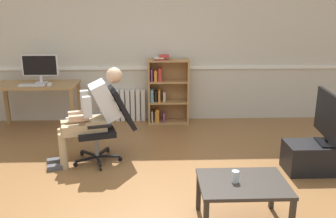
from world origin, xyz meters
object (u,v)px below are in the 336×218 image
at_px(computer_mouse, 50,84).
at_px(radiator, 123,105).
at_px(computer_desk, 37,90).
at_px(drinking_glass, 235,176).
at_px(imac_monitor, 40,66).
at_px(office_chair, 108,122).
at_px(coffee_table, 243,187).
at_px(keyboard, 32,85).
at_px(tv_screen, 330,118).
at_px(person_seated, 92,113).
at_px(tv_stand, 324,157).
at_px(bookshelf, 166,91).

bearing_deg(computer_mouse, radiator, 25.61).
height_order(computer_desk, drinking_glass, computer_desk).
bearing_deg(radiator, computer_mouse, -154.39).
distance_m(imac_monitor, office_chair, 1.86).
relative_size(imac_monitor, radiator, 0.72).
xyz_separation_m(imac_monitor, drinking_glass, (2.53, -2.83, -0.53)).
xyz_separation_m(office_chair, coffee_table, (1.40, -1.51, -0.14)).
relative_size(keyboard, coffee_table, 0.51).
relative_size(keyboard, computer_mouse, 4.03).
distance_m(office_chair, tv_screen, 2.71).
bearing_deg(imac_monitor, computer_mouse, -46.62).
relative_size(imac_monitor, coffee_table, 0.71).
bearing_deg(keyboard, computer_mouse, 4.31).
height_order(radiator, coffee_table, radiator).
bearing_deg(office_chair, tv_screen, 64.91).
height_order(office_chair, coffee_table, office_chair).
distance_m(imac_monitor, person_seated, 1.76).
height_order(office_chair, person_seated, person_seated).
bearing_deg(tv_stand, computer_desk, 156.81).
xyz_separation_m(imac_monitor, office_chair, (1.21, -1.33, -0.50)).
bearing_deg(bookshelf, computer_desk, -171.93).
distance_m(bookshelf, office_chair, 1.73).
distance_m(bookshelf, tv_screen, 2.73).
distance_m(computer_desk, computer_mouse, 0.31).
height_order(computer_desk, bookshelf, bookshelf).
xyz_separation_m(computer_desk, computer_mouse, (0.25, -0.12, 0.12)).
height_order(office_chair, tv_screen, tv_screen).
xyz_separation_m(computer_desk, imac_monitor, (0.07, 0.08, 0.37)).
height_order(imac_monitor, coffee_table, imac_monitor).
bearing_deg(tv_screen, keyboard, 74.47).
distance_m(computer_mouse, tv_screen, 4.01).
relative_size(keyboard, bookshelf, 0.35).
bearing_deg(tv_stand, imac_monitor, 155.51).
bearing_deg(person_seated, tv_stand, 66.48).
relative_size(coffee_table, drinking_glass, 7.46).
bearing_deg(tv_screen, person_seated, 88.11).
relative_size(radiator, tv_screen, 0.89).
relative_size(computer_mouse, office_chair, 0.10).
distance_m(computer_desk, drinking_glass, 3.79).
bearing_deg(person_seated, coffee_table, 31.54).
distance_m(office_chair, drinking_glass, 2.01).
bearing_deg(computer_mouse, bookshelf, 12.83).
xyz_separation_m(keyboard, computer_mouse, (0.27, 0.02, 0.01)).
bearing_deg(tv_stand, person_seated, 172.27).
xyz_separation_m(imac_monitor, coffee_table, (2.61, -2.83, -0.64)).
bearing_deg(tv_screen, office_chair, 86.53).
bearing_deg(person_seated, tv_screen, 66.48).
height_order(imac_monitor, tv_screen, imac_monitor).
distance_m(tv_screen, drinking_glass, 1.73).
height_order(imac_monitor, computer_mouse, imac_monitor).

